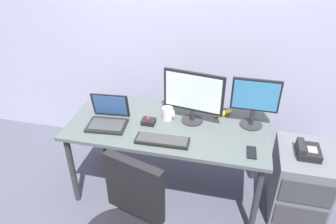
# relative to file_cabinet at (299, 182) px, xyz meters

# --- Properties ---
(ground_plane) EXTENTS (8.00, 8.00, 0.00)m
(ground_plane) POSITION_rel_file_cabinet_xyz_m (-1.11, -0.00, -0.31)
(ground_plane) COLOR #474957
(back_wall) EXTENTS (6.00, 0.10, 2.80)m
(back_wall) POSITION_rel_file_cabinet_xyz_m (-1.11, 0.73, 1.09)
(back_wall) COLOR #9A9DBA
(back_wall) RESTS_ON ground
(desk) EXTENTS (1.63, 0.76, 0.71)m
(desk) POSITION_rel_file_cabinet_xyz_m (-1.11, -0.00, 0.34)
(desk) COLOR #495150
(desk) RESTS_ON ground
(file_cabinet) EXTENTS (0.42, 0.53, 0.61)m
(file_cabinet) POSITION_rel_file_cabinet_xyz_m (0.00, 0.00, 0.00)
(file_cabinet) COLOR #595D64
(file_cabinet) RESTS_ON ground
(desk_phone) EXTENTS (0.17, 0.20, 0.09)m
(desk_phone) POSITION_rel_file_cabinet_xyz_m (-0.01, -0.02, 0.34)
(desk_phone) COLOR black
(desk_phone) RESTS_ON file_cabinet
(monitor_main) EXTENTS (0.49, 0.18, 0.44)m
(monitor_main) POSITION_rel_file_cabinet_xyz_m (-0.92, 0.10, 0.66)
(monitor_main) COLOR #262628
(monitor_main) RESTS_ON desk
(monitor_side) EXTENTS (0.37, 0.18, 0.41)m
(monitor_side) POSITION_rel_file_cabinet_xyz_m (-0.44, 0.14, 0.64)
(monitor_side) COLOR #262628
(monitor_side) RESTS_ON desk
(keyboard) EXTENTS (0.41, 0.15, 0.03)m
(keyboard) POSITION_rel_file_cabinet_xyz_m (-1.09, -0.24, 0.42)
(keyboard) COLOR black
(keyboard) RESTS_ON desk
(laptop) EXTENTS (0.33, 0.30, 0.24)m
(laptop) POSITION_rel_file_cabinet_xyz_m (-1.59, -0.10, 0.46)
(laptop) COLOR black
(laptop) RESTS_ON desk
(trackball_mouse) EXTENTS (0.11, 0.09, 0.07)m
(trackball_mouse) POSITION_rel_file_cabinet_xyz_m (-1.26, -0.03, 0.43)
(trackball_mouse) COLOR black
(trackball_mouse) RESTS_ON desk
(coffee_mug) EXTENTS (0.10, 0.09, 0.11)m
(coffee_mug) POSITION_rel_file_cabinet_xyz_m (-1.12, 0.08, 0.46)
(coffee_mug) COLOR silver
(coffee_mug) RESTS_ON desk
(paper_notepad) EXTENTS (0.15, 0.21, 0.01)m
(paper_notepad) POSITION_rel_file_cabinet_xyz_m (-1.72, 0.20, 0.41)
(paper_notepad) COLOR white
(paper_notepad) RESTS_ON desk
(cell_phone) EXTENTS (0.07, 0.14, 0.01)m
(cell_phone) POSITION_rel_file_cabinet_xyz_m (-0.43, -0.23, 0.41)
(cell_phone) COLOR black
(cell_phone) RESTS_ON desk
(banana) EXTENTS (0.17, 0.16, 0.04)m
(banana) POSITION_rel_file_cabinet_xyz_m (-0.68, 0.24, 0.43)
(banana) COLOR yellow
(banana) RESTS_ON desk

